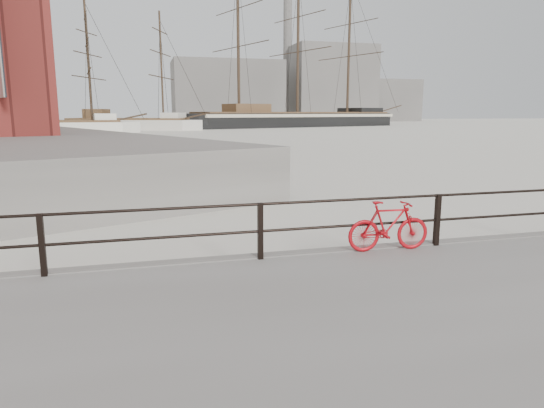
{
  "coord_description": "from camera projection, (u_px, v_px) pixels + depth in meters",
  "views": [
    {
      "loc": [
        -5.41,
        -8.11,
        2.88
      ],
      "look_at": [
        -2.85,
        1.5,
        1.0
      ],
      "focal_mm": 32.0,
      "sensor_mm": 36.0,
      "label": 1
    }
  ],
  "objects": [
    {
      "name": "barque_black",
      "position": [
        297.0,
        127.0,
        100.62
      ],
      "size": [
        64.87,
        39.86,
        34.78
      ],
      "primitive_type": null,
      "rotation": [
        0.0,
        0.0,
        0.35
      ],
      "color": "black",
      "rests_on": "ground"
    },
    {
      "name": "bicycle",
      "position": [
        389.0,
        226.0,
        8.95
      ],
      "size": [
        1.58,
        0.33,
        0.95
      ],
      "primitive_type": "imported",
      "rotation": [
        0.0,
        0.0,
        -0.06
      ],
      "color": "#B70C14",
      "rests_on": "promenade"
    },
    {
      "name": "guardrail",
      "position": [
        437.0,
        220.0,
        9.31
      ],
      "size": [
        28.0,
        0.1,
        1.0
      ],
      "primitive_type": null,
      "color": "black",
      "rests_on": "promenade"
    },
    {
      "name": "ground",
      "position": [
        430.0,
        260.0,
        9.61
      ],
      "size": [
        400.0,
        400.0,
        0.0
      ],
      "primitive_type": "plane",
      "color": "white",
      "rests_on": "ground"
    },
    {
      "name": "schooner_mid",
      "position": [
        128.0,
        130.0,
        81.69
      ],
      "size": [
        29.74,
        20.94,
        19.84
      ],
      "primitive_type": null,
      "rotation": [
        0.0,
        0.0,
        -0.38
      ],
      "color": "silver",
      "rests_on": "ground"
    },
    {
      "name": "schooner_left",
      "position": [
        47.0,
        134.0,
        67.25
      ],
      "size": [
        28.05,
        15.58,
        20.04
      ],
      "primitive_type": null,
      "rotation": [
        0.0,
        0.0,
        0.13
      ],
      "color": "white",
      "rests_on": "ground"
    },
    {
      "name": "industrial_mid",
      "position": [
        330.0,
        84.0,
        158.98
      ],
      "size": [
        26.0,
        20.0,
        24.0
      ],
      "primitive_type": "cube",
      "color": "gray",
      "rests_on": "ground"
    },
    {
      "name": "smokestack",
      "position": [
        287.0,
        53.0,
        158.58
      ],
      "size": [
        2.8,
        2.8,
        44.0
      ],
      "primitive_type": "cylinder",
      "color": "gray",
      "rests_on": "ground"
    },
    {
      "name": "industrial_east",
      "position": [
        385.0,
        101.0,
        170.47
      ],
      "size": [
        20.0,
        16.0,
        14.0
      ],
      "primitive_type": "cube",
      "color": "gray",
      "rests_on": "ground"
    },
    {
      "name": "industrial_west",
      "position": [
        227.0,
        92.0,
        145.93
      ],
      "size": [
        32.0,
        18.0,
        18.0
      ],
      "primitive_type": "cube",
      "color": "gray",
      "rests_on": "ground"
    }
  ]
}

